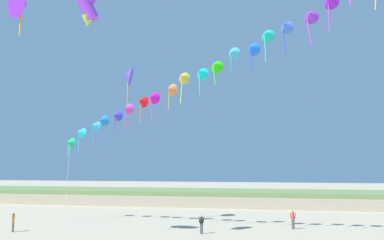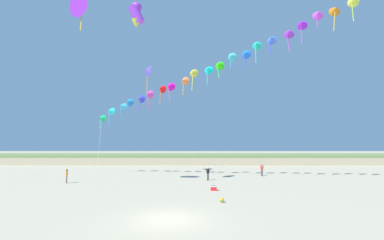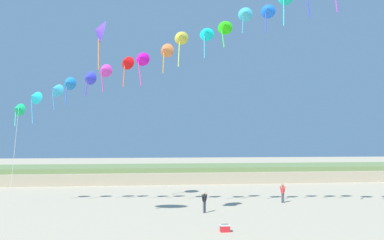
# 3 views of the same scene
# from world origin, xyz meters

# --- Properties ---
(dune_ridge) EXTENTS (120.00, 12.63, 2.02)m
(dune_ridge) POSITION_xyz_m (0.00, 41.86, 1.00)
(dune_ridge) COLOR tan
(dune_ridge) RESTS_ON ground
(person_near_left) EXTENTS (0.58, 0.22, 1.65)m
(person_near_left) POSITION_xyz_m (10.88, 19.82, 0.95)
(person_near_left) COLOR #474C56
(person_near_left) RESTS_ON ground
(person_near_right) EXTENTS (0.52, 0.35, 1.60)m
(person_near_right) POSITION_xyz_m (3.26, 15.70, 0.93)
(person_near_right) COLOR #474C56
(person_near_right) RESTS_ON ground
(kite_banner_string) EXTENTS (31.58, 12.51, 19.92)m
(kite_banner_string) POSITION_xyz_m (3.16, 15.48, 13.77)
(kite_banner_string) COLOR #14BF68
(large_kite_low_lead) EXTENTS (1.51, 2.15, 4.36)m
(large_kite_low_lead) POSITION_xyz_m (-5.09, 20.09, 14.75)
(large_kite_low_lead) COLOR #6239E9
(beach_cooler) EXTENTS (0.58, 0.41, 0.46)m
(beach_cooler) POSITION_xyz_m (3.46, 9.24, 0.21)
(beach_cooler) COLOR red
(beach_cooler) RESTS_ON ground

